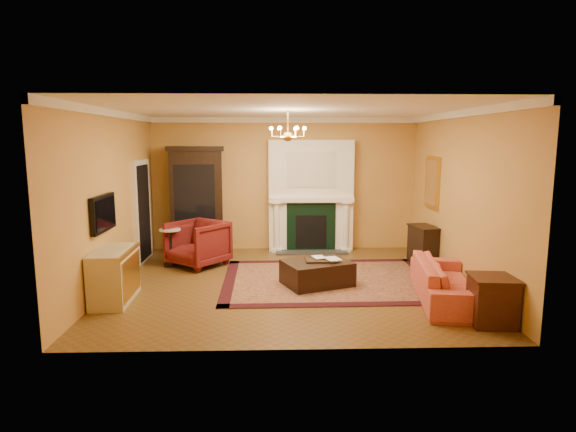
{
  "coord_description": "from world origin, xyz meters",
  "views": [
    {
      "loc": [
        -0.25,
        -8.21,
        2.49
      ],
      "look_at": [
        0.01,
        0.3,
        1.15
      ],
      "focal_mm": 30.0,
      "sensor_mm": 36.0,
      "label": 1
    }
  ],
  "objects_px": {
    "end_table": "(492,302)",
    "wingback_armchair": "(198,241)",
    "coral_sofa": "(447,275)",
    "leather_ottoman": "(317,273)",
    "console_table": "(424,246)",
    "pedestal_table": "(170,245)",
    "commode": "(114,276)",
    "china_cabinet": "(197,202)"
  },
  "relations": [
    {
      "from": "console_table",
      "to": "pedestal_table",
      "type": "bearing_deg",
      "value": 169.43
    },
    {
      "from": "pedestal_table",
      "to": "end_table",
      "type": "distance_m",
      "value": 5.99
    },
    {
      "from": "console_table",
      "to": "leather_ottoman",
      "type": "distance_m",
      "value": 2.65
    },
    {
      "from": "coral_sofa",
      "to": "china_cabinet",
      "type": "bearing_deg",
      "value": 60.36
    },
    {
      "from": "coral_sofa",
      "to": "leather_ottoman",
      "type": "bearing_deg",
      "value": 74.99
    },
    {
      "from": "china_cabinet",
      "to": "wingback_armchair",
      "type": "bearing_deg",
      "value": -88.64
    },
    {
      "from": "commode",
      "to": "end_table",
      "type": "bearing_deg",
      "value": -13.7
    },
    {
      "from": "wingback_armchair",
      "to": "commode",
      "type": "relative_size",
      "value": 0.91
    },
    {
      "from": "wingback_armchair",
      "to": "leather_ottoman",
      "type": "xyz_separation_m",
      "value": [
        2.26,
        -1.39,
        -0.28
      ]
    },
    {
      "from": "pedestal_table",
      "to": "end_table",
      "type": "height_order",
      "value": "pedestal_table"
    },
    {
      "from": "commode",
      "to": "end_table",
      "type": "distance_m",
      "value": 5.57
    },
    {
      "from": "china_cabinet",
      "to": "pedestal_table",
      "type": "bearing_deg",
      "value": -112.9
    },
    {
      "from": "wingback_armchair",
      "to": "console_table",
      "type": "distance_m",
      "value": 4.54
    },
    {
      "from": "pedestal_table",
      "to": "end_table",
      "type": "relative_size",
      "value": 1.18
    },
    {
      "from": "china_cabinet",
      "to": "console_table",
      "type": "height_order",
      "value": "china_cabinet"
    },
    {
      "from": "wingback_armchair",
      "to": "leather_ottoman",
      "type": "relative_size",
      "value": 0.91
    },
    {
      "from": "china_cabinet",
      "to": "console_table",
      "type": "relative_size",
      "value": 2.95
    },
    {
      "from": "coral_sofa",
      "to": "end_table",
      "type": "xyz_separation_m",
      "value": [
        0.27,
        -1.0,
        -0.1
      ]
    },
    {
      "from": "leather_ottoman",
      "to": "end_table",
      "type": "bearing_deg",
      "value": -61.73
    },
    {
      "from": "leather_ottoman",
      "to": "console_table",
      "type": "bearing_deg",
      "value": 8.76
    },
    {
      "from": "coral_sofa",
      "to": "console_table",
      "type": "height_order",
      "value": "coral_sofa"
    },
    {
      "from": "pedestal_table",
      "to": "commode",
      "type": "relative_size",
      "value": 0.68
    },
    {
      "from": "leather_ottoman",
      "to": "coral_sofa",
      "type": "bearing_deg",
      "value": -45.67
    },
    {
      "from": "commode",
      "to": "end_table",
      "type": "xyz_separation_m",
      "value": [
        5.45,
        -1.14,
        -0.09
      ]
    },
    {
      "from": "china_cabinet",
      "to": "commode",
      "type": "bearing_deg",
      "value": -110.48
    },
    {
      "from": "commode",
      "to": "pedestal_table",
      "type": "bearing_deg",
      "value": 76.74
    },
    {
      "from": "pedestal_table",
      "to": "leather_ottoman",
      "type": "relative_size",
      "value": 0.69
    },
    {
      "from": "leather_ottoman",
      "to": "commode",
      "type": "bearing_deg",
      "value": 170.96
    },
    {
      "from": "console_table",
      "to": "wingback_armchair",
      "type": "bearing_deg",
      "value": 169.35
    },
    {
      "from": "coral_sofa",
      "to": "end_table",
      "type": "relative_size",
      "value": 3.33
    },
    {
      "from": "china_cabinet",
      "to": "pedestal_table",
      "type": "height_order",
      "value": "china_cabinet"
    },
    {
      "from": "end_table",
      "to": "wingback_armchair",
      "type": "bearing_deg",
      "value": 144.0
    },
    {
      "from": "end_table",
      "to": "console_table",
      "type": "xyz_separation_m",
      "value": [
        0.06,
        3.2,
        0.06
      ]
    },
    {
      "from": "commode",
      "to": "leather_ottoman",
      "type": "height_order",
      "value": "commode"
    },
    {
      "from": "wingback_armchair",
      "to": "end_table",
      "type": "relative_size",
      "value": 1.56
    },
    {
      "from": "end_table",
      "to": "leather_ottoman",
      "type": "height_order",
      "value": "end_table"
    },
    {
      "from": "pedestal_table",
      "to": "commode",
      "type": "distance_m",
      "value": 2.16
    },
    {
      "from": "wingback_armchair",
      "to": "end_table",
      "type": "bearing_deg",
      "value": 2.71
    },
    {
      "from": "commode",
      "to": "wingback_armchair",
      "type": "bearing_deg",
      "value": 63.53
    },
    {
      "from": "coral_sofa",
      "to": "commode",
      "type": "bearing_deg",
      "value": 97.42
    },
    {
      "from": "commode",
      "to": "coral_sofa",
      "type": "relative_size",
      "value": 0.52
    },
    {
      "from": "wingback_armchair",
      "to": "coral_sofa",
      "type": "relative_size",
      "value": 0.47
    }
  ]
}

